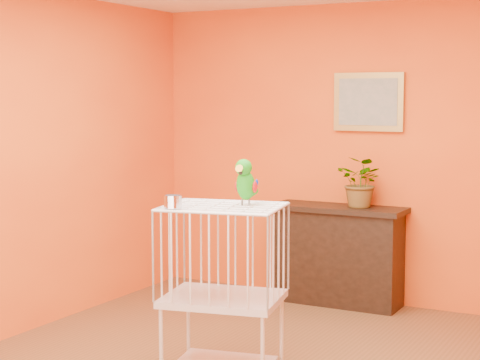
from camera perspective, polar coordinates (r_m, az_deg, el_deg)
The scene contains 7 objects.
room_shell at distance 4.94m, azimuth 0.64°, elevation 3.47°, with size 4.50×4.50×4.50m.
console_cabinet at distance 7.02m, azimuth 6.95°, elevation -5.31°, with size 1.16×0.42×0.86m.
potted_plant at distance 6.88m, azimuth 8.74°, elevation -0.52°, with size 0.39×0.43×0.34m, color #26722D.
framed_picture at distance 6.98m, azimuth 9.11°, elevation 5.51°, with size 0.62×0.04×0.50m.
birdcage at distance 5.12m, azimuth -1.22°, elevation -7.81°, with size 0.82×0.69×1.11m.
feed_cup at distance 4.91m, azimuth -4.79°, elevation -1.53°, with size 0.11×0.11×0.08m, color silver.
parrot at distance 5.01m, azimuth 0.40°, elevation -0.13°, with size 0.15×0.27×0.30m.
Camera 1 is at (2.28, -4.38, 1.80)m, focal length 60.00 mm.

